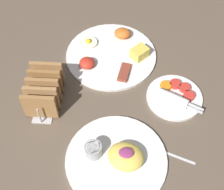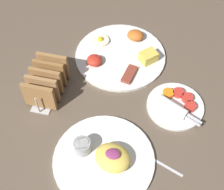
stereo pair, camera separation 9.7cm
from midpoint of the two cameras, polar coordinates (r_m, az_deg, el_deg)
name	(u,v)px [view 2 (the right image)]	position (r m, az deg, el deg)	size (l,w,h in m)	color
ground_plane	(106,106)	(0.98, 1.63, -2.30)	(3.00, 3.00, 0.00)	brown
plate_breakfast	(122,54)	(1.11, 4.27, 7.26)	(0.32, 0.32, 0.05)	white
plate_condiments	(176,105)	(1.00, 14.28, -1.97)	(0.18, 0.18, 0.04)	white
plate_foreground	(104,158)	(0.88, 1.81, -11.66)	(0.28, 0.28, 0.06)	white
toast_rack	(47,82)	(0.99, -9.13, 2.26)	(0.10, 0.18, 0.10)	#B7B7BC
teaspoon	(154,159)	(0.90, 10.89, -11.74)	(0.13, 0.05, 0.01)	silver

